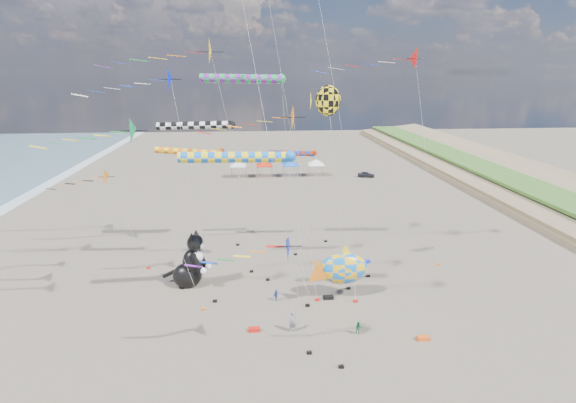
% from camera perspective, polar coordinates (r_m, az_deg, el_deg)
% --- Properties ---
extents(ground, '(260.00, 260.00, 0.00)m').
position_cam_1_polar(ground, '(31.60, 3.30, -21.93)').
color(ground, brown).
rests_on(ground, ground).
extents(delta_kite_1, '(12.85, 2.32, 21.91)m').
position_cam_1_polar(delta_kite_1, '(44.25, 15.01, 16.84)').
color(delta_kite_1, red).
rests_on(delta_kite_1, ground).
extents(delta_kite_2, '(13.10, 2.40, 22.35)m').
position_cam_1_polar(delta_kite_2, '(39.90, -10.58, 17.85)').
color(delta_kite_2, yellow).
rests_on(delta_kite_2, ground).
extents(delta_kite_3, '(9.93, 1.89, 19.96)m').
position_cam_1_polar(delta_kite_3, '(36.65, -17.25, 14.13)').
color(delta_kite_3, '#0415DE').
rests_on(delta_kite_3, ground).
extents(delta_kite_4, '(10.28, 2.23, 16.45)m').
position_cam_1_polar(delta_kite_4, '(35.75, -18.02, 8.23)').
color(delta_kite_4, '#108543').
rests_on(delta_kite_4, ground).
extents(delta_kite_5, '(9.58, 2.26, 17.19)m').
position_cam_1_polar(delta_kite_5, '(35.65, -0.62, 10.16)').
color(delta_kite_5, orange).
rests_on(delta_kite_5, ground).
extents(delta_kite_6, '(8.41, 1.97, 9.64)m').
position_cam_1_polar(delta_kite_6, '(28.35, 1.53, -7.00)').
color(delta_kite_6, '#0414BA').
rests_on(delta_kite_6, ground).
extents(delta_kite_7, '(8.04, 1.78, 10.44)m').
position_cam_1_polar(delta_kite_7, '(46.85, -22.11, 2.25)').
color(delta_kite_7, orange).
rests_on(delta_kite_7, ground).
extents(windsock_0, '(8.44, 0.72, 15.15)m').
position_cam_1_polar(windsock_0, '(42.27, -11.28, 9.34)').
color(windsock_0, black).
rests_on(windsock_0, ground).
extents(windsock_1, '(9.63, 0.94, 19.31)m').
position_cam_1_polar(windsock_1, '(45.78, -5.40, 15.19)').
color(windsock_1, green).
rests_on(windsock_1, ground).
extents(windsock_2, '(6.96, 0.62, 11.06)m').
position_cam_1_polar(windsock_2, '(50.46, 0.80, 6.05)').
color(windsock_2, red).
rests_on(windsock_2, ground).
extents(windsock_3, '(8.77, 0.76, 11.49)m').
position_cam_1_polar(windsock_3, '(50.30, -12.13, 6.14)').
color(windsock_3, orange).
rests_on(windsock_3, ground).
extents(windsock_4, '(10.31, 0.90, 13.60)m').
position_cam_1_polar(windsock_4, '(35.01, -5.99, 5.56)').
color(windsock_4, blue).
rests_on(windsock_4, ground).
extents(angelfish_kite, '(3.74, 3.02, 18.41)m').
position_cam_1_polar(angelfish_kite, '(39.88, 4.84, 12.44)').
color(angelfish_kite, yellow).
rests_on(angelfish_kite, ground).
extents(cat_inflatable, '(4.57, 3.34, 5.56)m').
position_cam_1_polar(cat_inflatable, '(43.13, -12.39, -7.04)').
color(cat_inflatable, black).
rests_on(cat_inflatable, ground).
extents(fish_inflatable, '(5.90, 3.09, 5.02)m').
position_cam_1_polar(fish_inflatable, '(40.29, 6.93, -8.44)').
color(fish_inflatable, blue).
rests_on(fish_inflatable, ground).
extents(person_adult, '(0.68, 0.50, 1.73)m').
position_cam_1_polar(person_adult, '(35.98, 0.59, -15.01)').
color(person_adult, slate).
rests_on(person_adult, ground).
extents(child_green, '(0.56, 0.45, 1.08)m').
position_cam_1_polar(child_green, '(36.22, 8.97, -15.60)').
color(child_green, '#186C39').
rests_on(child_green, ground).
extents(child_blue, '(0.65, 0.58, 1.06)m').
position_cam_1_polar(child_blue, '(40.44, -1.53, -11.80)').
color(child_blue, '#27489E').
rests_on(child_blue, ground).
extents(kite_bag_0, '(0.90, 0.44, 0.30)m').
position_cam_1_polar(kite_bag_0, '(41.02, 5.14, -12.04)').
color(kite_bag_0, black).
rests_on(kite_bag_0, ground).
extents(kite_bag_1, '(0.90, 0.44, 0.30)m').
position_cam_1_polar(kite_bag_1, '(36.48, -4.31, -15.90)').
color(kite_bag_1, red).
rests_on(kite_bag_1, ground).
extents(kite_bag_2, '(0.90, 0.44, 0.30)m').
position_cam_1_polar(kite_bag_2, '(36.83, 16.79, -16.28)').
color(kite_bag_2, '#EC5113').
rests_on(kite_bag_2, ground).
extents(kite_bag_3, '(0.90, 0.44, 0.30)m').
position_cam_1_polar(kite_bag_3, '(48.69, 9.84, -7.50)').
color(kite_bag_3, '#162FDF').
rests_on(kite_bag_3, ground).
extents(tent_row, '(19.20, 4.20, 3.80)m').
position_cam_1_polar(tent_row, '(86.32, -1.36, 5.22)').
color(tent_row, silver).
rests_on(tent_row, ground).
extents(parked_car, '(3.45, 2.06, 1.10)m').
position_cam_1_polar(parked_car, '(87.62, 9.89, 3.41)').
color(parked_car, '#26262D').
rests_on(parked_car, ground).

